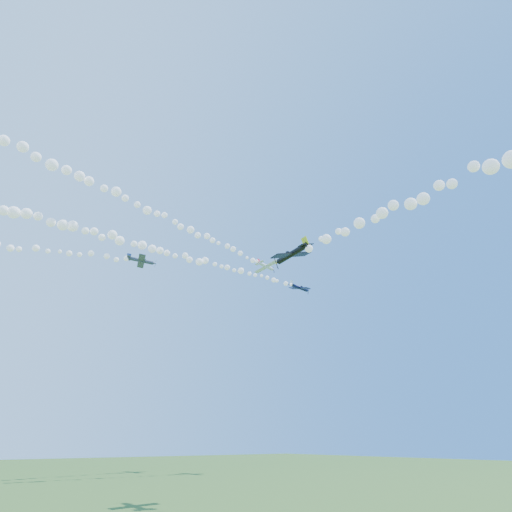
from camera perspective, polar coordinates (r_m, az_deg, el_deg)
ground at (r=94.74m, az=-3.70°, el=-27.48°), size 260.00×260.00×0.00m
plane_white at (r=129.89m, az=1.37°, el=-1.37°), size 8.10×8.40×2.49m
smoke_trail_white at (r=102.14m, az=-13.26°, el=5.59°), size 78.20×21.76×3.33m
plane_navy at (r=120.45m, az=5.82°, el=-4.23°), size 7.40×7.45×2.74m
smoke_trail_navy at (r=98.24m, az=-12.33°, el=0.65°), size 79.34×2.82×2.89m
plane_grey at (r=95.15m, az=-15.05°, el=-0.61°), size 6.38×6.80×2.58m
plane_black at (r=66.02m, az=4.77°, el=0.27°), size 7.64×7.69×3.19m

